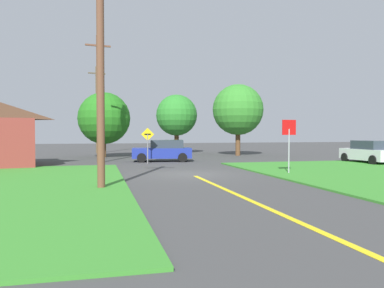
% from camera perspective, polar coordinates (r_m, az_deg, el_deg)
% --- Properties ---
extents(ground_plane, '(120.00, 120.00, 0.00)m').
position_cam_1_polar(ground_plane, '(20.66, -0.20, -4.40)').
color(ground_plane, '#3F3F3F').
extents(lane_stripe_center, '(0.20, 14.00, 0.01)m').
position_cam_1_polar(lane_stripe_center, '(13.07, 8.02, -7.94)').
color(lane_stripe_center, yellow).
rests_on(lane_stripe_center, ground).
extents(stop_sign, '(0.79, 0.07, 2.85)m').
position_cam_1_polar(stop_sign, '(21.01, 13.92, 1.17)').
color(stop_sign, '#9EA0A8').
rests_on(stop_sign, ground).
extents(car_on_crossroad, '(1.97, 4.42, 1.62)m').
position_cam_1_polar(car_on_crossroad, '(30.31, 24.37, -1.08)').
color(car_on_crossroad, silver).
rests_on(car_on_crossroad, ground).
extents(car_approaching_junction, '(4.61, 2.41, 1.62)m').
position_cam_1_polar(car_approaching_junction, '(29.72, -4.23, -0.99)').
color(car_approaching_junction, navy).
rests_on(car_approaching_junction, ground).
extents(utility_pole_near, '(1.80, 0.29, 8.12)m').
position_cam_1_polar(utility_pole_near, '(15.55, -13.15, 9.01)').
color(utility_pole_near, brown).
rests_on(utility_pole_near, ground).
extents(utility_pole_mid, '(1.80, 0.41, 9.14)m').
position_cam_1_polar(utility_pole_mid, '(29.10, -13.46, 6.61)').
color(utility_pole_mid, brown).
rests_on(utility_pole_mid, ground).
extents(utility_pole_far, '(1.78, 0.54, 9.13)m').
position_cam_1_polar(utility_pole_far, '(42.63, -13.64, 5.01)').
color(utility_pole_far, brown).
rests_on(utility_pole_far, ground).
extents(direction_sign, '(0.91, 0.08, 2.52)m').
position_cam_1_polar(direction_sign, '(27.85, -6.47, 0.39)').
color(direction_sign, slate).
rests_on(direction_sign, ground).
extents(oak_tree_left, '(4.32, 4.32, 6.17)m').
position_cam_1_polar(oak_tree_left, '(41.32, -2.26, 4.19)').
color(oak_tree_left, brown).
rests_on(oak_tree_left, ground).
extents(pine_tree_center, '(4.58, 4.58, 5.74)m').
position_cam_1_polar(pine_tree_center, '(35.48, -12.65, 3.67)').
color(pine_tree_center, brown).
rests_on(pine_tree_center, ground).
extents(oak_tree_right, '(4.80, 4.80, 6.75)m').
position_cam_1_polar(oak_tree_right, '(37.44, 6.70, 4.95)').
color(oak_tree_right, brown).
rests_on(oak_tree_right, ground).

